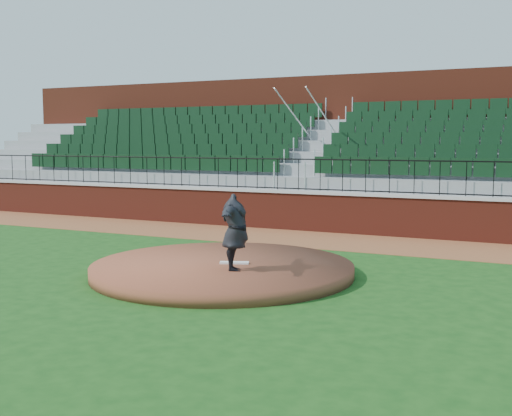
{
  "coord_description": "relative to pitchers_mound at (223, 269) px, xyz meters",
  "views": [
    {
      "loc": [
        6.35,
        -11.79,
        2.87
      ],
      "look_at": [
        0.0,
        1.5,
        1.3
      ],
      "focal_mm": 44.02,
      "sensor_mm": 36.0,
      "label": 1
    }
  ],
  "objects": [
    {
      "name": "ground",
      "position": [
        0.05,
        0.08,
        -0.12
      ],
      "size": [
        90.0,
        90.0,
        0.0
      ],
      "primitive_type": "plane",
      "color": "#164313",
      "rests_on": "ground"
    },
    {
      "name": "wall_cap",
      "position": [
        0.05,
        7.08,
        1.12
      ],
      "size": [
        34.0,
        0.45,
        0.1
      ],
      "primitive_type": "cube",
      "color": "#B7B7B7",
      "rests_on": "field_wall"
    },
    {
      "name": "concourse_wall",
      "position": [
        0.05,
        12.6,
        2.62
      ],
      "size": [
        34.0,
        0.5,
        5.5
      ],
      "primitive_type": "cube",
      "color": "maroon",
      "rests_on": "ground"
    },
    {
      "name": "pitching_rubber",
      "position": [
        0.25,
        0.06,
        0.15
      ],
      "size": [
        0.64,
        0.38,
        0.04
      ],
      "primitive_type": "cube",
      "rotation": [
        0.0,
        0.0,
        0.38
      ],
      "color": "white",
      "rests_on": "pitchers_mound"
    },
    {
      "name": "pitchers_mound",
      "position": [
        0.0,
        0.0,
        0.0
      ],
      "size": [
        5.64,
        5.64,
        0.25
      ],
      "primitive_type": "cylinder",
      "color": "brown",
      "rests_on": "ground"
    },
    {
      "name": "pitcher",
      "position": [
        0.6,
        -0.56,
        0.91
      ],
      "size": [
        1.18,
        1.99,
        1.57
      ],
      "primitive_type": "imported",
      "rotation": [
        0.0,
        0.0,
        1.93
      ],
      "color": "black",
      "rests_on": "pitchers_mound"
    },
    {
      "name": "seating_stands",
      "position": [
        0.05,
        9.8,
        2.18
      ],
      "size": [
        34.0,
        5.1,
        4.6
      ],
      "primitive_type": null,
      "color": "gray",
      "rests_on": "ground"
    },
    {
      "name": "field_wall",
      "position": [
        0.05,
        7.08,
        0.47
      ],
      "size": [
        34.0,
        0.35,
        1.2
      ],
      "primitive_type": "cube",
      "color": "maroon",
      "rests_on": "ground"
    },
    {
      "name": "wall_railing",
      "position": [
        0.05,
        7.08,
        1.67
      ],
      "size": [
        34.0,
        0.05,
        1.0
      ],
      "primitive_type": null,
      "color": "black",
      "rests_on": "wall_cap"
    },
    {
      "name": "warning_track",
      "position": [
        0.05,
        5.48,
        -0.12
      ],
      "size": [
        34.0,
        3.2,
        0.01
      ],
      "primitive_type": "cube",
      "color": "brown",
      "rests_on": "ground"
    }
  ]
}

